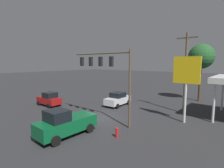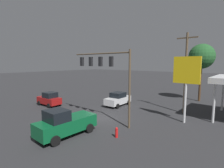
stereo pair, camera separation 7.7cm
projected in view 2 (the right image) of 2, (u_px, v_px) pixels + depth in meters
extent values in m
plane|color=#2D2D30|center=(101.00, 118.00, 19.69)|extent=(200.00, 200.00, 0.00)
cylinder|color=brown|center=(130.00, 90.00, 16.18)|extent=(0.20, 0.20, 7.42)
cylinder|color=brown|center=(100.00, 54.00, 18.11)|extent=(7.46, 0.14, 0.14)
cube|color=black|center=(111.00, 61.00, 17.26)|extent=(0.36, 0.28, 1.00)
sphere|color=#FF4141|center=(112.00, 58.00, 17.36)|extent=(0.22, 0.22, 0.22)
sphere|color=#392305|center=(112.00, 61.00, 17.40)|extent=(0.22, 0.22, 0.22)
sphere|color=black|center=(112.00, 65.00, 17.44)|extent=(0.22, 0.22, 0.22)
cube|color=black|center=(100.00, 62.00, 18.18)|extent=(0.36, 0.28, 1.00)
sphere|color=#FF4141|center=(102.00, 59.00, 18.28)|extent=(0.22, 0.22, 0.22)
sphere|color=#392305|center=(102.00, 62.00, 18.32)|extent=(0.22, 0.22, 0.22)
sphere|color=black|center=(102.00, 64.00, 18.36)|extent=(0.22, 0.22, 0.22)
cube|color=black|center=(91.00, 62.00, 19.10)|extent=(0.36, 0.28, 1.00)
sphere|color=#FF4141|center=(92.00, 59.00, 19.20)|extent=(0.22, 0.22, 0.22)
sphere|color=#392305|center=(92.00, 62.00, 19.24)|extent=(0.22, 0.22, 0.22)
sphere|color=black|center=(92.00, 64.00, 19.28)|extent=(0.22, 0.22, 0.22)
cube|color=black|center=(82.00, 62.00, 20.02)|extent=(0.36, 0.28, 1.00)
sphere|color=#FF4141|center=(83.00, 59.00, 20.12)|extent=(0.22, 0.22, 0.22)
sphere|color=#392305|center=(83.00, 62.00, 20.16)|extent=(0.22, 0.22, 0.22)
sphere|color=black|center=(83.00, 64.00, 20.20)|extent=(0.22, 0.22, 0.22)
cylinder|color=brown|center=(185.00, 74.00, 20.84)|extent=(0.26, 0.26, 9.67)
cube|color=brown|center=(187.00, 38.00, 20.32)|extent=(2.40, 0.14, 0.14)
cylinder|color=silver|center=(223.00, 95.00, 22.45)|extent=(0.24, 0.24, 4.08)
cylinder|color=silver|center=(214.00, 103.00, 17.91)|extent=(0.24, 0.24, 4.08)
cylinder|color=silver|center=(186.00, 90.00, 17.76)|extent=(0.24, 0.24, 6.80)
cube|color=yellow|center=(187.00, 70.00, 17.51)|extent=(2.61, 0.24, 2.71)
cube|color=black|center=(187.00, 70.00, 17.61)|extent=(1.82, 0.04, 0.95)
cube|color=silver|center=(118.00, 100.00, 25.23)|extent=(2.03, 4.49, 0.90)
cube|color=black|center=(118.00, 95.00, 25.13)|extent=(1.76, 2.09, 0.70)
cylinder|color=black|center=(118.00, 106.00, 23.60)|extent=(0.26, 0.67, 0.66)
cylinder|color=black|center=(107.00, 104.00, 24.68)|extent=(0.26, 0.67, 0.66)
cylinder|color=black|center=(128.00, 102.00, 25.88)|extent=(0.26, 0.67, 0.66)
cylinder|color=black|center=(118.00, 101.00, 26.97)|extent=(0.26, 0.67, 0.66)
cube|color=#0C592D|center=(67.00, 125.00, 14.85)|extent=(2.17, 5.26, 1.10)
cube|color=black|center=(57.00, 116.00, 14.06)|extent=(1.89, 1.66, 0.90)
cylinder|color=black|center=(55.00, 141.00, 12.99)|extent=(0.25, 0.81, 0.80)
cylinder|color=black|center=(42.00, 134.00, 14.33)|extent=(0.25, 0.81, 0.80)
cylinder|color=black|center=(90.00, 128.00, 15.51)|extent=(0.25, 0.81, 0.80)
cylinder|color=black|center=(76.00, 123.00, 16.85)|extent=(0.25, 0.81, 0.80)
cube|color=maroon|center=(49.00, 100.00, 25.26)|extent=(3.86, 1.83, 0.90)
cube|color=black|center=(50.00, 95.00, 24.98)|extent=(1.75, 1.62, 0.76)
cylinder|color=black|center=(39.00, 103.00, 25.38)|extent=(0.63, 0.24, 0.62)
cylinder|color=black|center=(50.00, 101.00, 26.75)|extent=(0.63, 0.24, 0.62)
cylinder|color=black|center=(49.00, 106.00, 23.89)|extent=(0.63, 0.24, 0.62)
cylinder|color=black|center=(60.00, 103.00, 25.25)|extent=(0.63, 0.24, 0.62)
cylinder|color=#4C331E|center=(200.00, 83.00, 27.87)|extent=(0.36, 0.36, 5.79)
sphere|color=#235628|center=(202.00, 56.00, 27.34)|extent=(3.90, 3.90, 3.90)
cylinder|color=red|center=(117.00, 133.00, 14.50)|extent=(0.24, 0.24, 0.70)
sphere|color=red|center=(117.00, 129.00, 14.45)|extent=(0.22, 0.22, 0.22)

